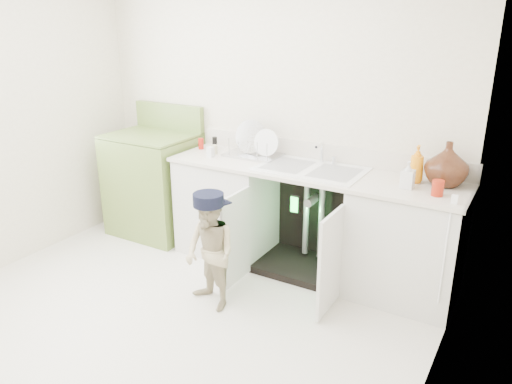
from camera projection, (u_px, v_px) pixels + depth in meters
The scene contains 5 objects.
ground at pixel (167, 320), 3.58m from camera, with size 3.50×3.50×0.00m, color beige.
room_shell at pixel (155, 152), 3.16m from camera, with size 6.00×5.50×1.26m.
counter_run at pixel (313, 219), 4.13m from camera, with size 2.44×1.02×1.22m.
avocado_stove at pixel (154, 183), 4.90m from camera, with size 0.80×0.65×1.25m.
repair_worker at pixel (210, 251), 3.62m from camera, with size 0.70×0.76×0.89m.
Camera 1 is at (2.11, -2.31, 2.07)m, focal length 35.00 mm.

